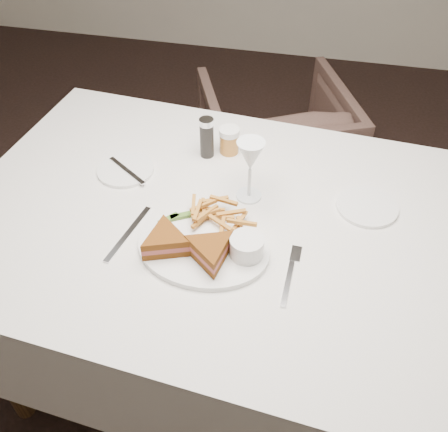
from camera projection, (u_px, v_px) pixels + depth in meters
name	position (u px, v px, depth m)	size (l,w,h in m)	color
ground	(218.00, 357.00, 1.83)	(5.00, 5.00, 0.00)	black
table	(228.00, 305.00, 1.54)	(1.42, 0.95, 0.75)	silver
chair_far	(275.00, 140.00, 2.28)	(0.61, 0.57, 0.63)	#4D362F
table_setting	(216.00, 214.00, 1.23)	(0.83, 0.65, 0.18)	white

